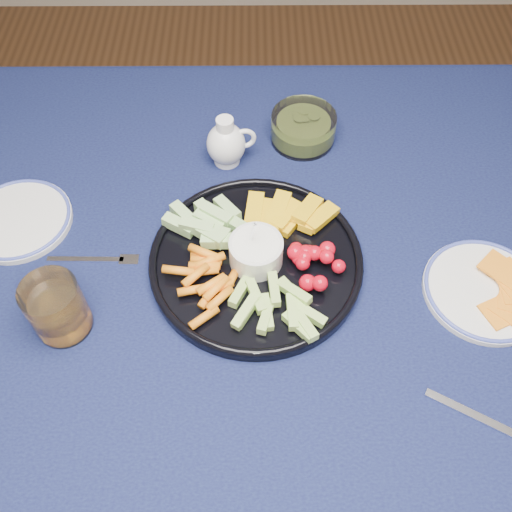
{
  "coord_description": "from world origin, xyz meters",
  "views": [
    {
      "loc": [
        -0.07,
        -0.49,
        1.5
      ],
      "look_at": [
        -0.07,
        0.02,
        0.77
      ],
      "focal_mm": 40.0,
      "sensor_mm": 36.0,
      "label": 1
    }
  ],
  "objects_px": {
    "dining_table": "(297,305)",
    "cheese_plate": "(485,289)",
    "juice_tumbler": "(58,310)",
    "crudite_platter": "(255,258)",
    "creamer_pitcher": "(227,143)",
    "side_plate_extra": "(18,220)",
    "pickle_bowl": "(303,129)"
  },
  "relations": [
    {
      "from": "crudite_platter",
      "to": "creamer_pitcher",
      "type": "distance_m",
      "value": 0.24
    },
    {
      "from": "juice_tumbler",
      "to": "side_plate_extra",
      "type": "height_order",
      "value": "juice_tumbler"
    },
    {
      "from": "dining_table",
      "to": "pickle_bowl",
      "type": "distance_m",
      "value": 0.33
    },
    {
      "from": "dining_table",
      "to": "crudite_platter",
      "type": "bearing_deg",
      "value": 161.81
    },
    {
      "from": "pickle_bowl",
      "to": "side_plate_extra",
      "type": "relative_size",
      "value": 0.68
    },
    {
      "from": "dining_table",
      "to": "juice_tumbler",
      "type": "xyz_separation_m",
      "value": [
        -0.35,
        -0.08,
        0.13
      ]
    },
    {
      "from": "cheese_plate",
      "to": "side_plate_extra",
      "type": "distance_m",
      "value": 0.76
    },
    {
      "from": "creamer_pitcher",
      "to": "pickle_bowl",
      "type": "distance_m",
      "value": 0.15
    },
    {
      "from": "crudite_platter",
      "to": "side_plate_extra",
      "type": "bearing_deg",
      "value": 167.31
    },
    {
      "from": "dining_table",
      "to": "creamer_pitcher",
      "type": "relative_size",
      "value": 17.22
    },
    {
      "from": "crudite_platter",
      "to": "juice_tumbler",
      "type": "relative_size",
      "value": 3.47
    },
    {
      "from": "dining_table",
      "to": "cheese_plate",
      "type": "relative_size",
      "value": 8.89
    },
    {
      "from": "crudite_platter",
      "to": "cheese_plate",
      "type": "bearing_deg",
      "value": -8.8
    },
    {
      "from": "dining_table",
      "to": "side_plate_extra",
      "type": "height_order",
      "value": "side_plate_extra"
    },
    {
      "from": "side_plate_extra",
      "to": "dining_table",
      "type": "bearing_deg",
      "value": -13.55
    },
    {
      "from": "cheese_plate",
      "to": "dining_table",
      "type": "bearing_deg",
      "value": 173.69
    },
    {
      "from": "side_plate_extra",
      "to": "crudite_platter",
      "type": "bearing_deg",
      "value": -12.69
    },
    {
      "from": "juice_tumbler",
      "to": "crudite_platter",
      "type": "bearing_deg",
      "value": 20.57
    },
    {
      "from": "dining_table",
      "to": "crudite_platter",
      "type": "xyz_separation_m",
      "value": [
        -0.07,
        0.02,
        0.11
      ]
    },
    {
      "from": "side_plate_extra",
      "to": "creamer_pitcher",
      "type": "bearing_deg",
      "value": 22.4
    },
    {
      "from": "juice_tumbler",
      "to": "creamer_pitcher",
      "type": "bearing_deg",
      "value": 55.37
    },
    {
      "from": "pickle_bowl",
      "to": "side_plate_extra",
      "type": "xyz_separation_m",
      "value": [
        -0.49,
        -0.2,
        -0.02
      ]
    },
    {
      "from": "dining_table",
      "to": "side_plate_extra",
      "type": "bearing_deg",
      "value": 166.45
    },
    {
      "from": "dining_table",
      "to": "crudite_platter",
      "type": "distance_m",
      "value": 0.13
    },
    {
      "from": "dining_table",
      "to": "crudite_platter",
      "type": "height_order",
      "value": "crudite_platter"
    },
    {
      "from": "dining_table",
      "to": "creamer_pitcher",
      "type": "height_order",
      "value": "creamer_pitcher"
    },
    {
      "from": "side_plate_extra",
      "to": "cheese_plate",
      "type": "bearing_deg",
      "value": -10.87
    },
    {
      "from": "dining_table",
      "to": "cheese_plate",
      "type": "distance_m",
      "value": 0.3
    },
    {
      "from": "dining_table",
      "to": "juice_tumbler",
      "type": "relative_size",
      "value": 17.14
    },
    {
      "from": "pickle_bowl",
      "to": "juice_tumbler",
      "type": "relative_size",
      "value": 1.23
    },
    {
      "from": "cheese_plate",
      "to": "side_plate_extra",
      "type": "bearing_deg",
      "value": 169.13
    },
    {
      "from": "juice_tumbler",
      "to": "side_plate_extra",
      "type": "xyz_separation_m",
      "value": [
        -0.11,
        0.19,
        -0.03
      ]
    }
  ]
}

